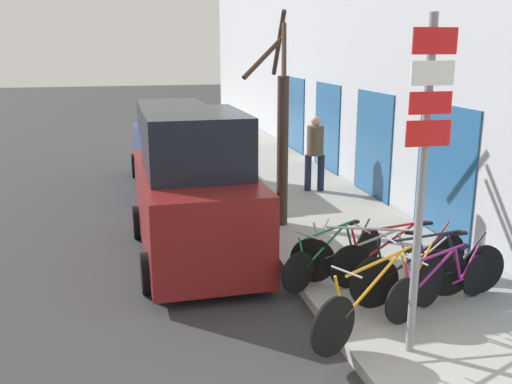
{
  "coord_description": "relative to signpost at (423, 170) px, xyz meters",
  "views": [
    {
      "loc": [
        -1.42,
        -2.58,
        3.57
      ],
      "look_at": [
        0.58,
        5.81,
        1.34
      ],
      "focal_mm": 40.0,
      "sensor_mm": 36.0,
      "label": 1
    }
  ],
  "objects": [
    {
      "name": "ground_plane",
      "position": [
        -1.68,
        8.44,
        -2.29
      ],
      "size": [
        80.0,
        80.0,
        0.0
      ],
      "primitive_type": "plane",
      "color": "#333335"
    },
    {
      "name": "bicycle_3",
      "position": [
        0.36,
        1.7,
        -1.73
      ],
      "size": [
        2.23,
        1.25,
        0.94
      ],
      "rotation": [
        0.0,
        0.0,
        1.07
      ],
      "color": "black",
      "rests_on": "sidewalk_curb"
    },
    {
      "name": "signpost",
      "position": [
        0.0,
        0.0,
        0.0
      ],
      "size": [
        0.5,
        0.11,
        3.74
      ],
      "color": "gray",
      "rests_on": "sidewalk_curb"
    },
    {
      "name": "bicycle_0",
      "position": [
        -0.06,
        0.55,
        -1.72
      ],
      "size": [
        2.34,
        1.24,
        0.98
      ],
      "rotation": [
        0.0,
        0.0,
        2.05
      ],
      "color": "black",
      "rests_on": "sidewalk_curb"
    },
    {
      "name": "bicycle_4",
      "position": [
        0.82,
        1.89,
        -1.75
      ],
      "size": [
        2.29,
        0.44,
        0.9
      ],
      "rotation": [
        0.0,
        0.0,
        1.67
      ],
      "color": "black",
      "rests_on": "sidewalk_curb"
    },
    {
      "name": "parked_car_0",
      "position": [
        -1.96,
        3.93,
        -1.15
      ],
      "size": [
        2.05,
        4.2,
        2.53
      ],
      "rotation": [
        0.0,
        0.0,
        0.02
      ],
      "color": "maroon",
      "rests_on": "ground"
    },
    {
      "name": "bicycle_1",
      "position": [
        0.92,
        0.89,
        -1.77
      ],
      "size": [
        1.98,
        0.8,
        0.84
      ],
      "rotation": [
        0.0,
        0.0,
        1.93
      ],
      "color": "black",
      "rests_on": "sidewalk_curb"
    },
    {
      "name": "building_facade",
      "position": [
        2.67,
        11.17,
        0.93
      ],
      "size": [
        0.23,
        32.0,
        6.5
      ],
      "color": "#B2B7C1",
      "rests_on": "ground"
    },
    {
      "name": "street_tree",
      "position": [
        -0.15,
        4.96,
        -0.36
      ],
      "size": [
        1.02,
        1.75,
        4.05
      ],
      "color": "#3D2D23",
      "rests_on": "sidewalk_curb"
    },
    {
      "name": "bicycle_2",
      "position": [
        0.9,
        1.18,
        -1.72
      ],
      "size": [
        2.39,
        0.44,
        0.98
      ],
      "rotation": [
        0.0,
        0.0,
        1.62
      ],
      "color": "black",
      "rests_on": "sidewalk_curb"
    },
    {
      "name": "bicycle_5",
      "position": [
        -0.08,
        2.19,
        -1.77
      ],
      "size": [
        1.95,
        1.05,
        0.84
      ],
      "rotation": [
        0.0,
        0.0,
        2.06
      ],
      "color": "black",
      "rests_on": "sidewalk_curb"
    },
    {
      "name": "sidewalk_curb",
      "position": [
        0.92,
        11.24,
        -2.21
      ],
      "size": [
        3.2,
        32.0,
        0.15
      ],
      "color": "#9E9B93",
      "rests_on": "ground"
    },
    {
      "name": "pedestrian_near",
      "position": [
        1.37,
        7.37,
        -1.09
      ],
      "size": [
        0.46,
        0.4,
        1.81
      ],
      "rotation": [
        0.0,
        0.0,
        2.81
      ],
      "color": "#1E2338",
      "rests_on": "sidewalk_curb"
    },
    {
      "name": "parked_car_1",
      "position": [
        -1.87,
        9.03,
        -1.28
      ],
      "size": [
        2.01,
        4.77,
        2.19
      ],
      "rotation": [
        0.0,
        0.0,
        0.02
      ],
      "color": "navy",
      "rests_on": "ground"
    }
  ]
}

